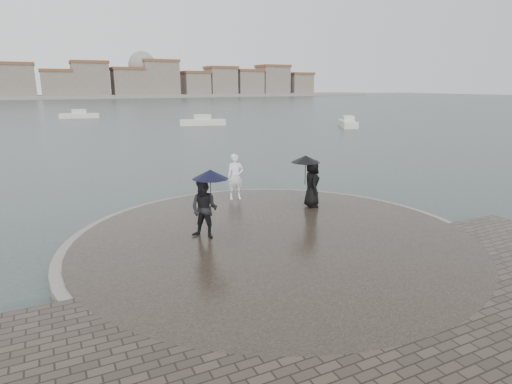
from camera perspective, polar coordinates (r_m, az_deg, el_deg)
ground at (r=10.55m, az=12.00°, el=-13.46°), size 400.00×400.00×0.00m
kerb_ring at (r=13.14m, az=2.54°, el=-6.71°), size 12.50×12.50×0.32m
quay_tip at (r=13.13m, az=2.54°, el=-6.62°), size 11.90×11.90×0.36m
statue at (r=17.02m, az=-2.76°, el=2.04°), size 0.74×0.57×1.83m
visitor_left at (r=12.74m, az=-6.71°, el=-1.12°), size 1.34×1.19×2.04m
visitor_right at (r=16.02m, az=7.26°, el=2.00°), size 1.22×1.16×1.95m
far_skyline at (r=167.94m, az=-27.23°, el=12.88°), size 260.00×20.00×37.00m
boats at (r=50.73m, az=-14.02°, el=8.68°), size 47.02×35.57×1.50m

